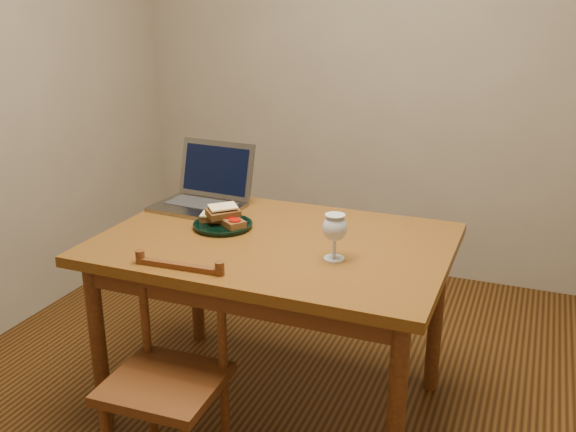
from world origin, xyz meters
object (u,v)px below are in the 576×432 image
at_px(table, 275,260).
at_px(laptop, 206,189).
at_px(plate, 223,225).
at_px(chair, 167,367).
at_px(milk_glass, 335,237).

distance_m(table, laptop, 0.55).
relative_size(plate, laptop, 0.61).
xyz_separation_m(table, plate, (-0.24, 0.04, 0.10)).
height_order(plate, laptop, laptop).
bearing_deg(chair, table, 67.40).
xyz_separation_m(chair, plate, (-0.06, 0.53, 0.32)).
bearing_deg(milk_glass, chair, -139.11).
bearing_deg(table, plate, 171.20).
bearing_deg(plate, milk_glass, -15.61).
relative_size(milk_glass, laptop, 0.43).
distance_m(table, chair, 0.58).
bearing_deg(table, chair, -110.24).
height_order(table, milk_glass, milk_glass).
distance_m(table, plate, 0.26).
distance_m(chair, milk_glass, 0.72).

